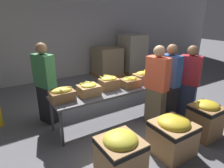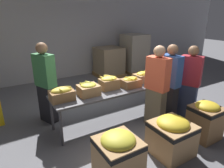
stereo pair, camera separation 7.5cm
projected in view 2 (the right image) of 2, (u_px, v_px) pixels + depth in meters
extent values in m
plane|color=slate|center=(119.00, 118.00, 4.57)|extent=(30.00, 30.00, 0.00)
cube|color=#A8A8AD|center=(62.00, 21.00, 6.83)|extent=(16.00, 0.08, 4.00)
cube|color=#4C4C51|center=(119.00, 88.00, 4.33)|extent=(2.96, 0.73, 0.04)
cylinder|color=#38383D|center=(61.00, 128.00, 3.51)|extent=(0.05, 0.05, 0.71)
cylinder|color=#38383D|center=(174.00, 96.00, 4.90)|extent=(0.05, 0.05, 0.71)
cylinder|color=#38383D|center=(52.00, 114.00, 4.00)|extent=(0.05, 0.05, 0.71)
cylinder|color=#38383D|center=(157.00, 88.00, 5.39)|extent=(0.05, 0.05, 0.71)
cube|color=olive|center=(62.00, 95.00, 3.66)|extent=(0.43, 0.30, 0.19)
ellipsoid|color=yellow|center=(62.00, 90.00, 3.63)|extent=(0.38, 0.24, 0.12)
ellipsoid|color=yellow|center=(66.00, 87.00, 3.67)|extent=(0.21, 0.10, 0.05)
ellipsoid|color=yellow|center=(60.00, 90.00, 3.55)|extent=(0.09, 0.18, 0.06)
cube|color=tan|center=(89.00, 90.00, 3.90)|extent=(0.39, 0.34, 0.20)
ellipsoid|color=gold|center=(88.00, 85.00, 3.86)|extent=(0.31, 0.29, 0.08)
ellipsoid|color=gold|center=(82.00, 84.00, 3.87)|extent=(0.06, 0.18, 0.05)
ellipsoid|color=gold|center=(88.00, 82.00, 3.94)|extent=(0.11, 0.19, 0.05)
ellipsoid|color=gold|center=(87.00, 83.00, 3.88)|extent=(0.20, 0.14, 0.05)
cube|color=#A37A4C|center=(109.00, 84.00, 4.22)|extent=(0.38, 0.29, 0.22)
ellipsoid|color=yellow|center=(109.00, 79.00, 4.18)|extent=(0.35, 0.26, 0.10)
ellipsoid|color=yellow|center=(105.00, 77.00, 4.18)|extent=(0.09, 0.18, 0.05)
ellipsoid|color=yellow|center=(112.00, 78.00, 4.11)|extent=(0.06, 0.20, 0.05)
ellipsoid|color=yellow|center=(102.00, 78.00, 4.18)|extent=(0.06, 0.20, 0.04)
ellipsoid|color=yellow|center=(107.00, 76.00, 4.24)|extent=(0.15, 0.18, 0.05)
cube|color=olive|center=(130.00, 83.00, 4.34)|extent=(0.40, 0.31, 0.18)
ellipsoid|color=yellow|center=(130.00, 79.00, 4.30)|extent=(0.33, 0.25, 0.07)
ellipsoid|color=yellow|center=(135.00, 78.00, 4.28)|extent=(0.15, 0.12, 0.04)
ellipsoid|color=yellow|center=(128.00, 78.00, 4.26)|extent=(0.09, 0.20, 0.05)
ellipsoid|color=yellow|center=(130.00, 80.00, 4.21)|extent=(0.17, 0.13, 0.04)
cube|color=#A37A4C|center=(143.00, 78.00, 4.68)|extent=(0.43, 0.30, 0.18)
ellipsoid|color=gold|center=(144.00, 74.00, 4.65)|extent=(0.34, 0.27, 0.09)
ellipsoid|color=gold|center=(145.00, 71.00, 4.73)|extent=(0.16, 0.17, 0.05)
ellipsoid|color=gold|center=(144.00, 74.00, 4.56)|extent=(0.16, 0.06, 0.04)
ellipsoid|color=gold|center=(143.00, 73.00, 4.61)|extent=(0.18, 0.15, 0.04)
ellipsoid|color=gold|center=(149.00, 73.00, 4.60)|extent=(0.08, 0.21, 0.05)
cube|color=#A37A4C|center=(161.00, 75.00, 4.88)|extent=(0.40, 0.30, 0.16)
ellipsoid|color=gold|center=(161.00, 72.00, 4.86)|extent=(0.31, 0.26, 0.10)
ellipsoid|color=gold|center=(164.00, 70.00, 4.90)|extent=(0.15, 0.11, 0.05)
ellipsoid|color=gold|center=(161.00, 72.00, 4.79)|extent=(0.18, 0.05, 0.04)
ellipsoid|color=gold|center=(157.00, 70.00, 4.89)|extent=(0.18, 0.13, 0.05)
cube|color=black|center=(48.00, 104.00, 4.34)|extent=(0.35, 0.44, 0.82)
cube|color=#387A47|center=(44.00, 70.00, 4.09)|extent=(0.39, 0.52, 0.68)
sphere|color=#896042|center=(42.00, 48.00, 3.93)|extent=(0.23, 0.23, 0.23)
cube|color=#2D3856|center=(187.00, 101.00, 4.54)|extent=(0.34, 0.42, 0.78)
cube|color=maroon|center=(191.00, 71.00, 4.30)|extent=(0.38, 0.49, 0.64)
sphere|color=#896042|center=(194.00, 51.00, 4.16)|extent=(0.22, 0.22, 0.22)
cube|color=#6B604C|center=(155.00, 107.00, 4.19)|extent=(0.29, 0.42, 0.80)
cube|color=#EA5B3D|center=(158.00, 74.00, 3.94)|extent=(0.32, 0.49, 0.66)
sphere|color=tan|center=(160.00, 51.00, 3.79)|extent=(0.23, 0.23, 0.23)
cube|color=black|center=(167.00, 102.00, 4.44)|extent=(0.25, 0.40, 0.80)
cube|color=#2D5199|center=(171.00, 71.00, 4.19)|extent=(0.27, 0.47, 0.66)
sphere|color=#896042|center=(173.00, 50.00, 4.04)|extent=(0.22, 0.22, 0.22)
cube|color=tan|center=(118.00, 160.00, 2.82)|extent=(0.57, 0.57, 0.63)
cube|color=black|center=(118.00, 144.00, 2.73)|extent=(0.58, 0.58, 0.07)
ellipsoid|color=gold|center=(118.00, 140.00, 2.71)|extent=(0.49, 0.49, 0.20)
cube|color=tan|center=(171.00, 139.00, 3.35)|extent=(0.62, 0.62, 0.56)
cube|color=black|center=(173.00, 127.00, 3.28)|extent=(0.63, 0.63, 0.07)
ellipsoid|color=gold|center=(173.00, 123.00, 3.25)|extent=(0.53, 0.53, 0.22)
cube|color=olive|center=(205.00, 122.00, 3.77)|extent=(0.51, 0.51, 0.64)
cube|color=black|center=(207.00, 110.00, 3.68)|extent=(0.51, 0.51, 0.07)
ellipsoid|color=gold|center=(208.00, 107.00, 3.66)|extent=(0.43, 0.43, 0.18)
cube|color=olive|center=(134.00, 70.00, 8.12)|extent=(0.94, 0.94, 0.13)
cube|color=#A39984|center=(134.00, 52.00, 7.86)|extent=(0.87, 0.87, 1.37)
cube|color=olive|center=(109.00, 74.00, 7.61)|extent=(0.97, 0.97, 0.13)
cube|color=#897556|center=(109.00, 60.00, 7.43)|extent=(0.89, 0.89, 0.95)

